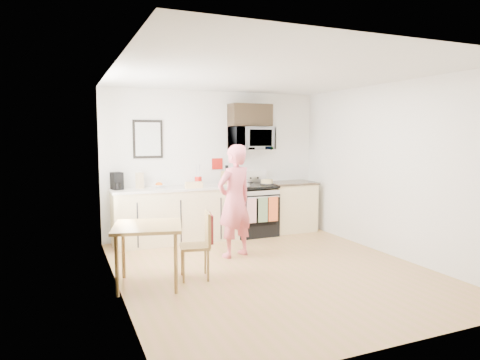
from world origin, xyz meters
name	(u,v)px	position (x,y,z in m)	size (l,w,h in m)	color
floor	(272,270)	(0.00, 0.00, 0.00)	(4.60, 4.60, 0.00)	olive
back_wall	(214,164)	(0.00, 2.30, 1.30)	(4.00, 0.04, 2.60)	white
front_wall	(399,198)	(0.00, -2.30, 1.30)	(4.00, 0.04, 2.60)	white
left_wall	(117,181)	(-2.00, 0.00, 1.30)	(0.04, 4.60, 2.60)	white
right_wall	(391,170)	(2.00, 0.00, 1.30)	(0.04, 4.60, 2.60)	white
ceiling	(273,74)	(0.00, 0.00, 2.60)	(4.00, 4.60, 0.04)	silver
window	(111,156)	(-1.96, 0.80, 1.55)	(0.06, 1.40, 1.50)	silver
cabinet_left	(176,216)	(-0.80, 2.00, 0.45)	(2.10, 0.60, 0.90)	#CEBE84
countertop_left	(176,189)	(-0.80, 2.00, 0.92)	(2.14, 0.64, 0.04)	beige
cabinet_right	(291,207)	(1.43, 2.00, 0.45)	(0.84, 0.60, 0.90)	#CEBE84
countertop_right	(291,183)	(1.43, 2.00, 0.92)	(0.88, 0.64, 0.04)	black
range	(253,211)	(0.63, 1.98, 0.44)	(0.76, 0.70, 1.16)	black
microwave	(251,138)	(0.63, 2.08, 1.76)	(0.76, 0.51, 0.42)	silver
upper_cabinet	(250,115)	(0.63, 2.12, 2.18)	(0.76, 0.35, 0.40)	black
wall_art	(148,139)	(-1.20, 2.28, 1.75)	(0.50, 0.04, 0.65)	black
wall_trivet	(217,164)	(0.05, 2.28, 1.30)	(0.20, 0.02, 0.20)	#A7150E
person	(235,201)	(-0.21, 0.81, 0.84)	(0.61, 0.40, 1.68)	#C6363F
dining_table	(148,232)	(-1.65, 0.05, 0.66)	(0.84, 0.84, 0.75)	brown
chair	(204,236)	(-0.94, 0.05, 0.55)	(0.46, 0.42, 0.85)	brown
knife_block	(226,178)	(0.15, 2.11, 1.06)	(0.11, 0.15, 0.24)	brown
utensil_crock	(198,177)	(-0.37, 2.12, 1.09)	(0.12, 0.12, 0.37)	#A7150E
fruit_bowl	(160,185)	(-1.06, 2.08, 0.98)	(0.21, 0.21, 0.09)	white
milk_carton	(140,181)	(-1.39, 2.07, 1.07)	(0.10, 0.10, 0.26)	tan
coffee_maker	(117,181)	(-1.75, 2.09, 1.07)	(0.20, 0.25, 0.28)	black
bread_bag	(194,185)	(-0.55, 1.78, 0.99)	(0.28, 0.13, 0.10)	tan
cake	(267,182)	(0.89, 1.94, 0.97)	(0.26, 0.26, 0.09)	black
kettle	(239,178)	(0.44, 2.18, 1.04)	(0.21, 0.21, 0.27)	white
pot	(245,184)	(0.37, 1.77, 0.97)	(0.19, 0.32, 0.10)	silver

